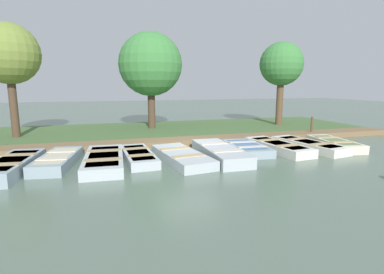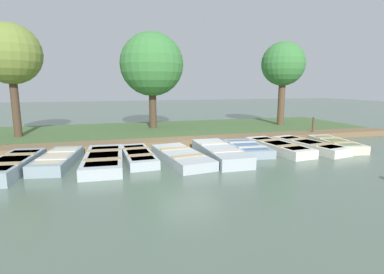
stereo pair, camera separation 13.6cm
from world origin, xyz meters
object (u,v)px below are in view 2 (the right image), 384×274
object	(u,v)px
rowboat_9	(335,144)
park_tree_left	(152,65)
rowboat_2	(104,159)
rowboat_6	(247,148)
rowboat_8	(309,145)
mooring_post_far	(313,127)
rowboat_5	(220,152)
park_tree_center	(283,65)
rowboat_4	(181,156)
park_tree_far_left	(10,55)
rowboat_3	(138,156)
rowboat_7	(278,147)
rowboat_0	(12,165)
rowboat_1	(58,160)

from	to	relation	value
rowboat_9	park_tree_left	distance (m)	10.66
rowboat_2	rowboat_6	bearing A→B (deg)	97.07
rowboat_8	mooring_post_far	world-z (taller)	mooring_post_far
rowboat_5	park_tree_center	xyz separation A→B (m)	(-6.93, 6.88, 3.70)
park_tree_left	park_tree_center	bearing A→B (deg)	84.49
rowboat_8	mooring_post_far	xyz separation A→B (m)	(-2.57, 2.16, 0.36)
park_tree_center	rowboat_4	bearing A→B (deg)	-50.30
rowboat_2	rowboat_9	xyz separation A→B (m)	(-0.13, 9.58, -0.00)
rowboat_2	park_tree_far_left	size ratio (longest dim) A/B	0.65
rowboat_3	park_tree_center	xyz separation A→B (m)	(-6.40, 9.83, 3.76)
rowboat_2	rowboat_5	distance (m)	4.14
rowboat_6	rowboat_7	distance (m)	1.35
park_tree_far_left	park_tree_center	distance (m)	15.17
park_tree_far_left	park_tree_left	size ratio (longest dim) A/B	0.98
rowboat_5	park_tree_far_left	world-z (taller)	park_tree_far_left
rowboat_5	park_tree_left	world-z (taller)	park_tree_left
rowboat_0	rowboat_9	size ratio (longest dim) A/B	1.12
rowboat_3	rowboat_2	bearing A→B (deg)	-77.51
rowboat_6	park_tree_far_left	world-z (taller)	park_tree_far_left
rowboat_8	park_tree_left	bearing A→B (deg)	-153.16
rowboat_4	rowboat_7	bearing A→B (deg)	88.84
rowboat_0	rowboat_9	distance (m)	12.34
rowboat_7	park_tree_center	size ratio (longest dim) A/B	0.64
mooring_post_far	rowboat_8	bearing A→B (deg)	-40.04
rowboat_1	rowboat_0	bearing A→B (deg)	-60.57
park_tree_far_left	park_tree_left	distance (m)	7.08
mooring_post_far	park_tree_far_left	distance (m)	15.43
rowboat_7	rowboat_3	bearing A→B (deg)	-96.52
rowboat_0	park_tree_far_left	size ratio (longest dim) A/B	0.60
rowboat_9	park_tree_left	xyz separation A→B (m)	(-7.39, -6.76, 3.66)
rowboat_4	park_tree_left	size ratio (longest dim) A/B	0.62
rowboat_4	rowboat_5	size ratio (longest dim) A/B	0.98
rowboat_2	rowboat_5	size ratio (longest dim) A/B	1.01
rowboat_0	rowboat_4	xyz separation A→B (m)	(0.10, 5.41, -0.05)
rowboat_5	rowboat_7	xyz separation A→B (m)	(-0.47, 2.74, -0.04)
rowboat_0	park_tree_center	size ratio (longest dim) A/B	0.63
rowboat_4	rowboat_6	xyz separation A→B (m)	(-0.64, 2.88, -0.00)
rowboat_3	rowboat_5	bearing A→B (deg)	77.06
rowboat_1	rowboat_5	size ratio (longest dim) A/B	0.85
rowboat_2	park_tree_center	xyz separation A→B (m)	(-6.73, 11.02, 3.74)
rowboat_2	park_tree_center	distance (m)	13.44
rowboat_3	park_tree_left	bearing A→B (deg)	164.36
rowboat_5	rowboat_8	bearing A→B (deg)	96.25
rowboat_0	rowboat_5	bearing A→B (deg)	96.57
rowboat_1	mooring_post_far	world-z (taller)	mooring_post_far
rowboat_2	park_tree_far_left	xyz separation A→B (m)	(-6.25, -4.14, 3.92)
rowboat_9	park_tree_center	size ratio (longest dim) A/B	0.56
rowboat_4	park_tree_left	world-z (taller)	park_tree_left
rowboat_7	park_tree_left	size ratio (longest dim) A/B	0.60
rowboat_8	rowboat_4	bearing A→B (deg)	-95.77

